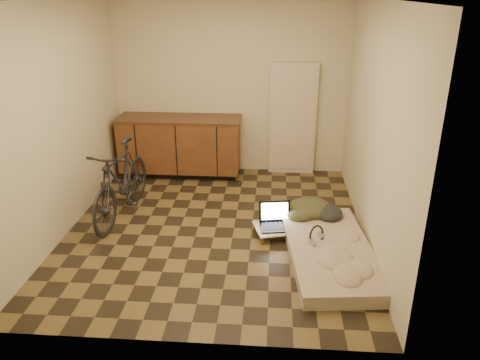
# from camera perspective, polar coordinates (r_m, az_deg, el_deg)

# --- Properties ---
(room_shell) EXTENTS (3.50, 4.00, 2.60)m
(room_shell) POSITION_cam_1_polar(r_m,az_deg,el_deg) (5.24, -3.19, 6.85)
(room_shell) COLOR brown
(room_shell) RESTS_ON ground
(cabinets) EXTENTS (1.84, 0.62, 0.91)m
(cabinets) POSITION_cam_1_polar(r_m,az_deg,el_deg) (7.21, -7.29, 4.18)
(cabinets) COLOR black
(cabinets) RESTS_ON ground
(appliance_panel) EXTENTS (0.70, 0.10, 1.70)m
(appliance_panel) POSITION_cam_1_polar(r_m,az_deg,el_deg) (7.20, 6.44, 7.36)
(appliance_panel) COLOR beige
(appliance_panel) RESTS_ON ground
(bicycle) EXTENTS (0.65, 1.69, 1.07)m
(bicycle) POSITION_cam_1_polar(r_m,az_deg,el_deg) (5.94, -14.35, 0.26)
(bicycle) COLOR black
(bicycle) RESTS_ON ground
(futon) EXTENTS (1.05, 1.88, 0.15)m
(futon) POSITION_cam_1_polar(r_m,az_deg,el_deg) (5.17, 10.85, -8.56)
(futon) COLOR #B1A58E
(futon) RESTS_ON ground
(clothing_pile) EXTENTS (0.65, 0.56, 0.24)m
(clothing_pile) POSITION_cam_1_polar(r_m,az_deg,el_deg) (5.74, 9.11, -2.94)
(clothing_pile) COLOR #373821
(clothing_pile) RESTS_ON futon
(headphones) EXTENTS (0.33, 0.34, 0.16)m
(headphones) POSITION_cam_1_polar(r_m,az_deg,el_deg) (5.14, 9.32, -6.58)
(headphones) COLOR black
(headphones) RESTS_ON futon
(lap_desk) EXTENTS (0.73, 0.57, 0.11)m
(lap_desk) POSITION_cam_1_polar(r_m,az_deg,el_deg) (5.55, 5.19, -5.75)
(lap_desk) COLOR brown
(lap_desk) RESTS_ON ground
(laptop) EXTENTS (0.42, 0.39, 0.26)m
(laptop) POSITION_cam_1_polar(r_m,az_deg,el_deg) (5.52, 4.39, -5.10)
(laptop) COLOR black
(laptop) RESTS_ON lap_desk
(mouse) EXTENTS (0.09, 0.12, 0.04)m
(mouse) POSITION_cam_1_polar(r_m,az_deg,el_deg) (5.61, 7.44, -5.15)
(mouse) COLOR white
(mouse) RESTS_ON lap_desk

